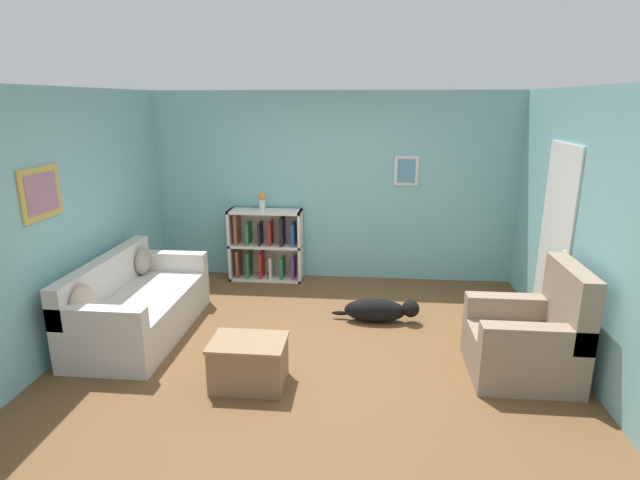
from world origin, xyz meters
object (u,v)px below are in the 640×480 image
object	(u,v)px
couch	(136,307)
bookshelf	(266,246)
coffee_table	(249,361)
vase	(262,200)
dog	(380,310)
recliner_chair	(530,339)

from	to	relation	value
couch	bookshelf	bearing A→B (deg)	60.61
coffee_table	vase	xyz separation A→B (m)	(-0.43, 2.74, 0.91)
bookshelf	vase	distance (m)	0.66
coffee_table	vase	bearing A→B (deg)	98.88
vase	dog	bearing A→B (deg)	-38.82
couch	dog	world-z (taller)	couch
recliner_chair	dog	size ratio (longest dim) A/B	1.06
coffee_table	recliner_chair	bearing A→B (deg)	9.48
couch	dog	xyz separation A→B (m)	(2.64, 0.54, -0.17)
bookshelf	dog	size ratio (longest dim) A/B	1.01
bookshelf	coffee_table	distance (m)	2.80
recliner_chair	vase	xyz separation A→B (m)	(-2.96, 2.32, 0.78)
recliner_chair	dog	bearing A→B (deg)	142.88
recliner_chair	vase	size ratio (longest dim) A/B	4.30
couch	coffee_table	xyz separation A→B (m)	(1.45, -0.90, -0.08)
bookshelf	vase	world-z (taller)	vase
couch	coffee_table	size ratio (longest dim) A/B	2.81
recliner_chair	vase	world-z (taller)	vase
bookshelf	recliner_chair	xyz separation A→B (m)	(2.93, -2.34, -0.12)
bookshelf	dog	world-z (taller)	bookshelf
couch	dog	distance (m)	2.70
couch	bookshelf	size ratio (longest dim) A/B	1.83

